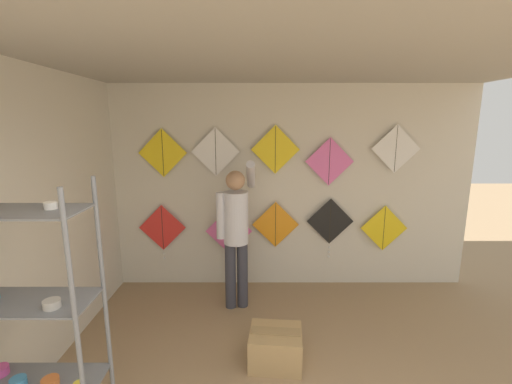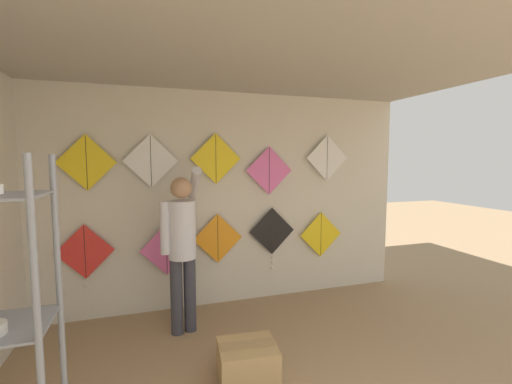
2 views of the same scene
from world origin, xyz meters
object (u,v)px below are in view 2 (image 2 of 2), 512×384
cardboard_box (247,363)px  kite_3 (272,233)px  kite_2 (218,238)px  kite_9 (327,158)px  kite_0 (85,253)px  kite_7 (216,159)px  shopkeeper (182,240)px  kite_6 (151,161)px  kite_4 (321,234)px  kite_5 (86,162)px  kite_1 (167,250)px  kite_8 (269,171)px

cardboard_box → kite_3: kite_3 is taller
cardboard_box → kite_2: (0.08, 1.64, 0.73)m
kite_9 → kite_0: bearing=-180.0°
kite_0 → kite_7: (1.57, 0.00, 1.11)m
shopkeeper → kite_0: (-1.06, 0.58, -0.21)m
kite_9 → kite_6: bearing=180.0°
kite_3 → kite_6: bearing=180.0°
kite_3 → kite_9: (0.83, 0.00, 1.04)m
kite_6 → kite_7: kite_7 is taller
kite_4 → kite_6: 2.56m
shopkeeper → kite_6: kite_6 is taller
kite_3 → kite_5: kite_5 is taller
kite_1 → kite_3: bearing=-0.0°
kite_0 → kite_6: kite_6 is taller
shopkeeper → kite_2: size_ratio=2.85×
kite_0 → kite_6: (0.77, 0.00, 1.08)m
cardboard_box → kite_5: bearing=131.2°
kite_6 → kite_9: (2.40, 0.00, 0.04)m
kite_0 → kite_1: bearing=0.0°
kite_9 → kite_2: bearing=180.0°
kite_1 → kite_9: (2.25, 0.00, 1.15)m
cardboard_box → kite_9: (1.68, 1.64, 1.78)m
cardboard_box → kite_7: kite_7 is taller
kite_1 → kite_8: kite_8 is taller
kite_7 → kite_9: kite_9 is taller
cardboard_box → kite_9: bearing=44.4°
kite_1 → kite_3: size_ratio=0.76×
cardboard_box → kite_4: kite_4 is taller
cardboard_box → kite_8: kite_8 is taller
kite_2 → kite_8: size_ratio=1.00×
kite_8 → kite_9: kite_9 is taller
kite_3 → kite_7: kite_7 is taller
shopkeeper → kite_9: (2.11, 0.58, 0.91)m
kite_5 → kite_6: kite_6 is taller
kite_6 → kite_7: (0.80, 0.00, 0.03)m
kite_0 → kite_2: bearing=0.0°
kite_2 → kite_7: bearing=180.0°
kite_3 → kite_4: 0.76m
cardboard_box → kite_8: bearing=64.1°
kite_2 → kite_7: 1.04m
kite_0 → kite_3: 2.34m
kite_4 → kite_6: (-2.33, 0.00, 1.06)m
kite_1 → kite_2: kite_2 is taller
kite_1 → kite_8: 1.68m
kite_7 → kite_4: bearing=0.0°
kite_3 → kite_5: (-2.28, 0.00, 0.98)m
kite_2 → kite_6: size_ratio=1.00×
shopkeeper → kite_4: (2.03, 0.58, -0.20)m
kite_0 → kite_3: kite_3 is taller
kite_6 → kite_9: bearing=0.0°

